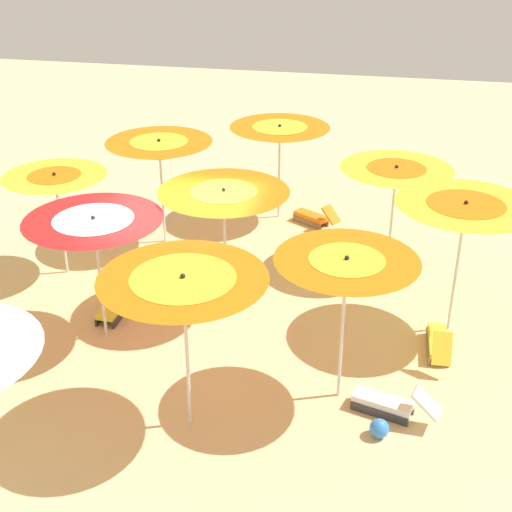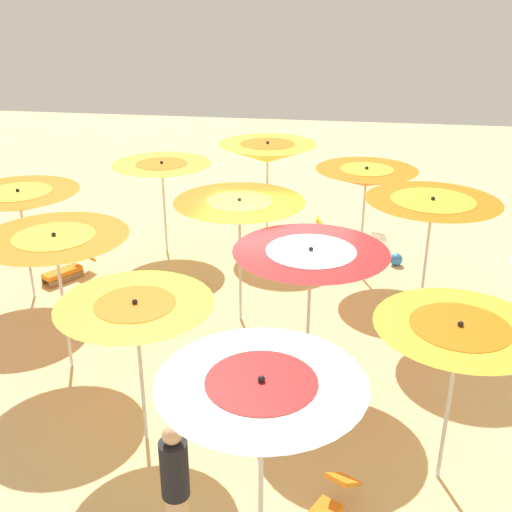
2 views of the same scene
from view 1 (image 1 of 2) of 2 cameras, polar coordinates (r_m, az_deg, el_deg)
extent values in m
cube|color=beige|center=(12.77, -5.95, -5.47)|extent=(39.64, 39.64, 0.04)
cylinder|color=silver|center=(9.91, -5.55, -8.33)|extent=(0.05, 0.05, 2.22)
cone|color=orange|center=(9.31, -5.85, -2.76)|extent=(2.26, 2.26, 0.37)
cone|color=yellow|center=(9.27, -5.87, -2.35)|extent=(1.40, 1.40, 0.23)
sphere|color=black|center=(9.20, -5.91, -1.61)|extent=(0.07, 0.07, 0.07)
cylinder|color=silver|center=(10.48, 6.93, -6.40)|extent=(0.05, 0.05, 2.16)
cone|color=orange|center=(9.93, 7.27, -1.20)|extent=(2.04, 2.04, 0.35)
cone|color=yellow|center=(9.89, 7.30, -0.74)|extent=(1.07, 1.07, 0.18)
sphere|color=black|center=(9.83, 7.34, -0.14)|extent=(0.07, 0.07, 0.07)
cylinder|color=silver|center=(12.47, 15.77, -1.46)|extent=(0.05, 0.05, 2.16)
cone|color=yellow|center=(12.00, 16.42, 3.05)|extent=(2.28, 2.28, 0.45)
cone|color=orange|center=(11.96, 16.48, 3.51)|extent=(1.27, 1.27, 0.25)
sphere|color=black|center=(11.91, 16.57, 4.16)|extent=(0.07, 0.07, 0.07)
cylinder|color=silver|center=(12.08, -12.39, -2.25)|extent=(0.05, 0.05, 2.06)
cone|color=red|center=(11.62, -12.89, 2.18)|extent=(2.25, 2.25, 0.32)
cone|color=white|center=(11.59, -12.93, 2.51)|extent=(1.30, 1.30, 0.19)
sphere|color=black|center=(11.54, -12.99, 3.04)|extent=(0.07, 0.07, 0.07)
cylinder|color=silver|center=(12.67, -2.50, -0.06)|extent=(0.05, 0.05, 2.09)
cone|color=orange|center=(12.22, -2.60, 4.31)|extent=(2.28, 2.28, 0.42)
cone|color=yellow|center=(12.18, -2.61, 4.78)|extent=(1.16, 1.16, 0.21)
sphere|color=black|center=(12.13, -2.62, 5.36)|extent=(0.07, 0.07, 0.07)
cylinder|color=silver|center=(14.43, 10.84, 2.71)|extent=(0.05, 0.05, 1.95)
cone|color=yellow|center=(14.06, 11.19, 6.33)|extent=(2.19, 2.19, 0.33)
cone|color=orange|center=(14.03, 11.22, 6.65)|extent=(1.15, 1.15, 0.17)
sphere|color=black|center=(13.99, 11.26, 7.07)|extent=(0.07, 0.07, 0.07)
cylinder|color=silver|center=(14.42, -15.37, 2.13)|extent=(0.05, 0.05, 1.93)
cone|color=yellow|center=(14.05, -15.86, 5.69)|extent=(1.97, 1.97, 0.30)
cone|color=orange|center=(14.03, -15.90, 5.99)|extent=(1.01, 1.01, 0.15)
sphere|color=black|center=(13.99, -15.95, 6.38)|extent=(0.07, 0.07, 0.07)
cylinder|color=silver|center=(15.31, -7.53, 4.70)|extent=(0.05, 0.05, 2.07)
cone|color=orange|center=(14.95, -7.77, 8.37)|extent=(2.21, 2.21, 0.41)
cone|color=yellow|center=(14.92, -7.80, 8.73)|extent=(1.20, 1.20, 0.22)
sphere|color=black|center=(14.87, -7.83, 9.22)|extent=(0.07, 0.07, 0.07)
cylinder|color=silver|center=(16.43, 1.87, 6.38)|extent=(0.05, 0.05, 2.00)
cone|color=orange|center=(16.10, 1.92, 9.70)|extent=(2.25, 2.25, 0.38)
cone|color=yellow|center=(16.07, 1.93, 10.01)|extent=(1.23, 1.23, 0.21)
sphere|color=black|center=(16.03, 1.93, 10.45)|extent=(0.07, 0.07, 0.07)
cube|color=#333338|center=(13.07, -10.68, -4.53)|extent=(0.88, 0.07, 0.14)
cube|color=#333338|center=(13.20, -11.97, -4.33)|extent=(0.88, 0.07, 0.14)
cube|color=yellow|center=(13.08, -11.38, -3.98)|extent=(0.89, 0.36, 0.10)
cube|color=yellow|center=(13.47, -10.35, -1.97)|extent=(0.42, 0.34, 0.31)
cube|color=#333338|center=(10.74, 9.85, -12.40)|extent=(0.27, 0.86, 0.14)
cube|color=#333338|center=(10.97, 10.36, -11.49)|extent=(0.27, 0.86, 0.14)
cube|color=white|center=(10.78, 10.16, -11.44)|extent=(0.52, 0.93, 0.10)
cube|color=white|center=(10.55, 13.58, -11.44)|extent=(0.40, 0.49, 0.35)
cube|color=olive|center=(12.32, 13.68, -7.04)|extent=(0.97, 0.06, 0.14)
cube|color=olive|center=(12.35, 15.08, -7.13)|extent=(0.97, 0.06, 0.14)
cube|color=yellow|center=(12.27, 14.45, -6.62)|extent=(0.98, 0.33, 0.10)
cube|color=yellow|center=(11.60, 14.75, -7.22)|extent=(0.35, 0.31, 0.47)
cube|color=olive|center=(16.36, 4.11, 2.70)|extent=(0.46, 0.71, 0.14)
cube|color=olive|center=(16.57, 4.76, 3.00)|extent=(0.46, 0.71, 0.14)
cube|color=orange|center=(16.41, 4.45, 3.23)|extent=(0.68, 0.85, 0.10)
cube|color=orange|center=(16.01, 6.06, 3.33)|extent=(0.44, 0.47, 0.36)
sphere|color=#337FE5|center=(10.39, 9.89, -13.51)|extent=(0.28, 0.28, 0.28)
camera|label=2|loc=(15.60, -44.68, 15.37)|focal=43.10mm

